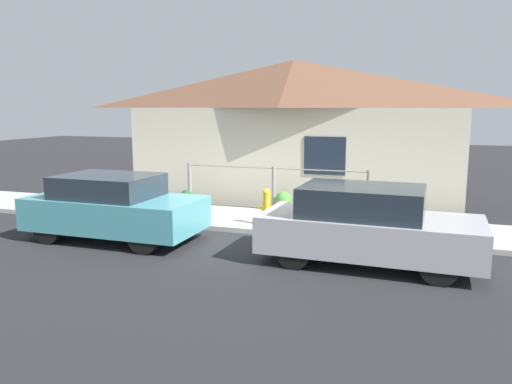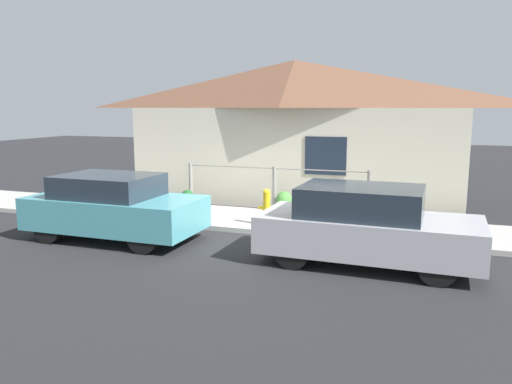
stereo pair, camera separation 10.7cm
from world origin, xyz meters
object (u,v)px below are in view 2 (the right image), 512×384
(car_left, at_px, (114,207))
(car_right, at_px, (366,226))
(potted_plant_by_fence, at_px, (187,198))
(potted_plant_corner, at_px, (374,209))
(potted_plant_near_hydrant, at_px, (284,201))
(fire_hydrant, at_px, (267,206))

(car_left, height_order, car_right, car_right)
(potted_plant_by_fence, distance_m, potted_plant_corner, 4.93)
(car_left, xyz_separation_m, potted_plant_corner, (5.11, 2.73, -0.23))
(potted_plant_near_hydrant, bearing_deg, car_left, -130.45)
(car_right, height_order, potted_plant_by_fence, car_right)
(car_right, xyz_separation_m, potted_plant_corner, (-0.15, 2.72, -0.23))
(potted_plant_corner, bearing_deg, car_left, -151.91)
(potted_plant_corner, bearing_deg, fire_hydrant, -158.19)
(car_right, relative_size, potted_plant_by_fence, 7.95)
(car_left, distance_m, potted_plant_near_hydrant, 4.32)
(potted_plant_by_fence, relative_size, potted_plant_corner, 0.74)
(fire_hydrant, height_order, potted_plant_by_fence, fire_hydrant)
(car_right, distance_m, potted_plant_corner, 2.74)
(potted_plant_by_fence, height_order, potted_plant_corner, potted_plant_corner)
(car_right, relative_size, fire_hydrant, 4.58)
(car_right, bearing_deg, potted_plant_near_hydrant, 128.36)
(fire_hydrant, relative_size, potted_plant_near_hydrant, 1.55)
(car_left, height_order, potted_plant_corner, car_left)
(car_left, distance_m, fire_hydrant, 3.34)
(potted_plant_by_fence, bearing_deg, potted_plant_near_hydrant, 6.00)
(fire_hydrant, distance_m, potted_plant_corner, 2.47)
(car_left, bearing_deg, potted_plant_near_hydrant, 49.86)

